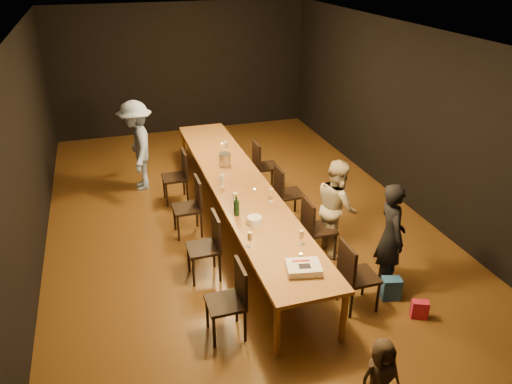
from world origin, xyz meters
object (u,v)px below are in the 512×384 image
object	(u,v)px
chair_left_0	(225,302)
child	(380,377)
chair_right_1	(319,228)
chair_right_2	(290,193)
champagne_bottle	(236,204)
woman_birthday	(391,237)
man_blue	(137,146)
plate_stack	(255,221)
chair_left_2	(187,207)
chair_left_1	(203,247)
table	(239,187)
chair_right_3	(266,165)
ice_bucket	(225,160)
chair_left_3	(175,177)
birthday_cake	(303,268)
chair_right_0	(359,275)
woman_tan	(337,206)

from	to	relation	value
chair_left_0	child	xyz separation A→B (m)	(1.13, -1.48, -0.03)
chair_right_1	chair_right_2	world-z (taller)	same
child	champagne_bottle	size ratio (longest dim) A/B	2.58
woman_birthday	man_blue	bearing A→B (deg)	45.35
plate_stack	chair_right_1	bearing A→B (deg)	5.31
chair_left_2	man_blue	distance (m)	2.04
plate_stack	champagne_bottle	size ratio (longest dim) A/B	0.61
chair_left_1	champagne_bottle	bearing A→B (deg)	-66.67
table	child	xyz separation A→B (m)	(0.28, -3.88, -0.27)
chair_right_2	chair_right_3	xyz separation A→B (m)	(0.00, 1.20, 0.00)
chair_right_2	chair_left_0	xyz separation A→B (m)	(-1.70, -2.40, 0.00)
ice_bucket	plate_stack	bearing A→B (deg)	-93.30
chair_right_1	chair_left_3	world-z (taller)	same
chair_left_2	woman_birthday	distance (m)	3.12
table	champagne_bottle	size ratio (longest dim) A/B	17.97
chair_right_3	chair_right_1	bearing A→B (deg)	-0.00
woman_birthday	ice_bucket	bearing A→B (deg)	37.40
birthday_cake	champagne_bottle	size ratio (longest dim) A/B	1.33
chair_left_3	chair_right_0	bearing A→B (deg)	-154.72
chair_right_0	chair_left_2	size ratio (longest dim) A/B	1.00
birthday_cake	chair_right_0	bearing A→B (deg)	17.34
chair_right_1	birthday_cake	xyz separation A→B (m)	(-0.79, -1.28, 0.33)
woman_birthday	champagne_bottle	distance (m)	2.09
chair_right_3	chair_left_2	world-z (taller)	same
chair_right_1	birthday_cake	world-z (taller)	chair_right_1
chair_left_3	child	xyz separation A→B (m)	(1.13, -5.08, -0.03)
table	woman_tan	size ratio (longest dim) A/B	4.18
chair_right_3	chair_left_3	world-z (taller)	same
chair_right_3	chair_right_2	bearing A→B (deg)	-0.00
chair_left_2	chair_left_3	world-z (taller)	same
chair_right_3	child	world-z (taller)	chair_right_3
ice_bucket	chair_right_1	bearing A→B (deg)	-65.92
man_blue	woman_tan	bearing A→B (deg)	41.15
man_blue	birthday_cake	world-z (taller)	man_blue
chair_left_3	table	bearing A→B (deg)	-144.69
child	champagne_bottle	xyz separation A→B (m)	(-0.60, 2.91, 0.49)
chair_left_1	table	bearing A→B (deg)	-35.31
chair_right_2	child	bearing A→B (deg)	-8.30
chair_right_1	woman_tan	world-z (taller)	woman_tan
chair_right_1	chair_right_2	xyz separation A→B (m)	(0.00, 1.20, 0.00)
chair_right_2	woman_tan	distance (m)	1.16
chair_right_0	chair_left_1	xyz separation A→B (m)	(-1.70, 1.20, 0.00)
child	champagne_bottle	distance (m)	3.01
chair_left_0	chair_left_1	distance (m)	1.20
chair_left_2	champagne_bottle	bearing A→B (deg)	-151.01
man_blue	champagne_bottle	distance (m)	3.10
man_blue	ice_bucket	bearing A→B (deg)	50.64
chair_right_2	champagne_bottle	world-z (taller)	champagne_bottle
chair_right_1	chair_left_3	size ratio (longest dim) A/B	1.00
chair_left_0	ice_bucket	bearing A→B (deg)	-14.39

